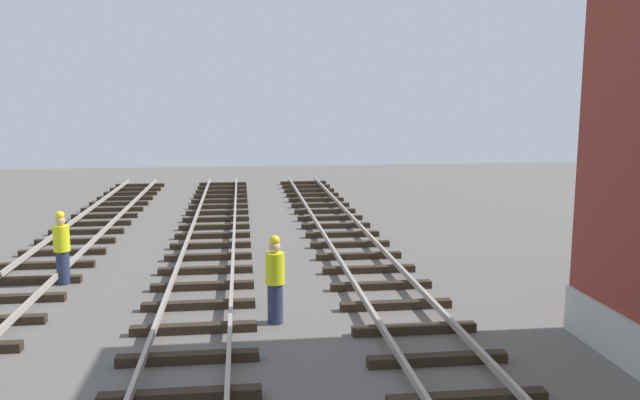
# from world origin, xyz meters

# --- Properties ---
(track_worker_foreground) EXTENTS (0.40, 0.40, 1.87)m
(track_worker_foreground) POSITION_xyz_m (-6.63, 12.11, 0.93)
(track_worker_foreground) COLOR #262D4C
(track_worker_foreground) RESTS_ON ground
(track_worker_distant) EXTENTS (0.40, 0.40, 1.87)m
(track_worker_distant) POSITION_xyz_m (-1.48, 8.59, 0.93)
(track_worker_distant) COLOR #262D4C
(track_worker_distant) RESTS_ON ground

